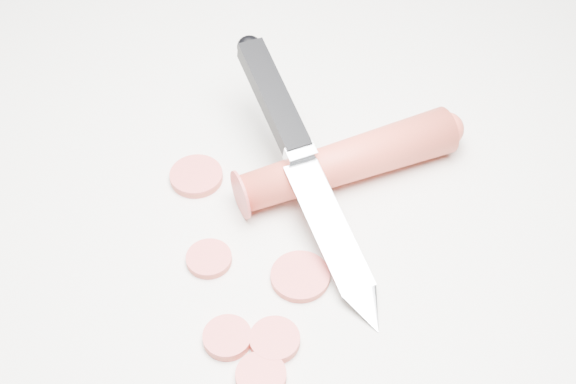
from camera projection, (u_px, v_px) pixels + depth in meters
The scene contains 9 objects.
ground at pixel (282, 211), 0.59m from camera, with size 2.40×2.40×0.00m, color silver.
carrot at pixel (347, 161), 0.60m from camera, with size 0.03×0.03×0.17m, color red.
carrot_slice_0 at pixel (261, 376), 0.50m from camera, with size 0.03×0.03×0.01m, color #CC423F.
carrot_slice_1 at pixel (300, 276), 0.55m from camera, with size 0.04×0.04×0.01m, color #CC423F.
carrot_slice_2 at pixel (209, 259), 0.56m from camera, with size 0.03×0.03×0.01m, color #CC423F.
carrot_slice_3 at pixel (196, 176), 0.61m from camera, with size 0.04×0.04×0.01m, color #CC423F.
carrot_slice_4 at pixel (275, 340), 0.52m from camera, with size 0.03×0.03×0.01m, color #CC423F.
carrot_slice_5 at pixel (227, 338), 0.52m from camera, with size 0.03×0.03×0.01m, color #CC423F.
kitchen_knife at pixel (308, 168), 0.57m from camera, with size 0.22×0.16×0.07m, color silver, non-canonical shape.
Camera 1 is at (0.21, -0.31, 0.45)m, focal length 50.00 mm.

